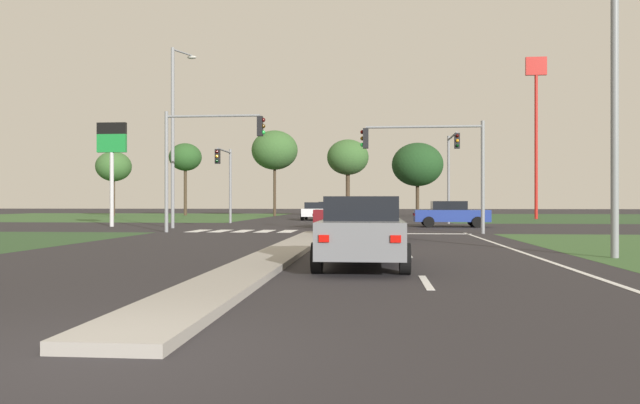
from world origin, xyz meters
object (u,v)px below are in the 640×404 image
traffic_signal_near_right (435,154)px  car_maroon_sixth (354,214)px  car_white_fourth (315,211)px  car_grey_second (362,231)px  traffic_signal_near_left (202,149)px  treeline_near (114,167)px  car_blue_third (451,214)px  treeline_fourth (348,158)px  fuel_price_totem (112,150)px  fastfood_pole_sign (536,104)px  traffic_signal_far_right (452,162)px  street_lamp_second (174,129)px  car_red_near (327,209)px  traffic_signal_far_left (225,172)px  street_lamp_near (612,84)px  treeline_fifth (417,165)px  car_navy_fifth (366,219)px  treeline_third (275,150)px  pedestrian_at_median (344,205)px  treeline_second (185,158)px

traffic_signal_near_right → car_maroon_sixth: bearing=125.0°
car_white_fourth → traffic_signal_near_right: (7.71, -20.94, 2.96)m
car_grey_second → car_white_fourth: car_grey_second is taller
traffic_signal_near_left → treeline_near: (-19.47, 33.78, 1.21)m
car_blue_third → treeline_fourth: size_ratio=0.55×
traffic_signal_near_right → treeline_near: bearing=132.3°
fuel_price_totem → fastfood_pole_sign: bearing=33.1°
car_blue_third → fastfood_pole_sign: fastfood_pole_sign is taller
traffic_signal_far_right → fastfood_pole_sign: 18.04m
car_maroon_sixth → traffic_signal_near_left: 9.78m
car_white_fourth → traffic_signal_far_right: size_ratio=0.73×
car_blue_third → fuel_price_totem: bearing=-86.3°
car_blue_third → street_lamp_second: 16.85m
car_red_near → traffic_signal_far_left: bearing=75.1°
car_red_near → car_maroon_sixth: bearing=97.8°
street_lamp_near → street_lamp_second: (-17.68, 16.80, 1.02)m
traffic_signal_near_right → treeline_fifth: size_ratio=0.74×
car_navy_fifth → car_maroon_sixth: car_maroon_sixth is taller
fastfood_pole_sign → car_navy_fifth: bearing=-115.5°
traffic_signal_far_left → traffic_signal_far_right: 15.21m
traffic_signal_far_left → car_white_fourth: bearing=60.0°
fastfood_pole_sign → treeline_fourth: size_ratio=1.79×
car_blue_third → traffic_signal_near_right: traffic_signal_near_right is taller
car_red_near → traffic_signal_far_left: (-5.38, -20.23, 2.79)m
car_navy_fifth → treeline_third: (-10.18, 38.88, 6.18)m
traffic_signal_near_right → street_lamp_near: 12.59m
car_blue_third → car_maroon_sixth: (-5.69, -1.96, 0.02)m
car_white_fourth → street_lamp_second: size_ratio=0.43×
car_white_fourth → treeline_third: bearing=-67.3°
car_grey_second → traffic_signal_near_left: 17.42m
car_maroon_sixth → pedestrian_at_median: 11.84m
car_white_fourth → treeline_second: 23.49m
street_lamp_second → treeline_third: bearing=88.4°
treeline_second → traffic_signal_far_left: bearing=-66.7°
traffic_signal_near_left → street_lamp_second: street_lamp_second is taller
treeline_near → treeline_fourth: (25.10, -0.01, 0.80)m
traffic_signal_far_right → treeline_second: treeline_second is taller
car_maroon_sixth → treeline_third: (-9.35, 28.73, 6.16)m
street_lamp_near → treeline_third: 49.54m
street_lamp_near → fuel_price_totem: (-22.12, 18.44, -0.03)m
traffic_signal_far_right → treeline_third: size_ratio=0.66×
car_navy_fifth → traffic_signal_far_right: traffic_signal_far_right is taller
pedestrian_at_median → fastfood_pole_sign: (16.50, 8.42, 8.94)m
car_grey_second → fuel_price_totem: fuel_price_totem is taller
car_blue_third → car_grey_second: bearing=-11.9°
traffic_signal_far_left → street_lamp_second: bearing=-99.6°
traffic_signal_near_right → street_lamp_near: (3.50, -12.06, 0.91)m
car_red_near → treeline_fifth: 11.60m
car_blue_third → street_lamp_second: size_ratio=0.43×
street_lamp_near → traffic_signal_near_right: bearing=106.2°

